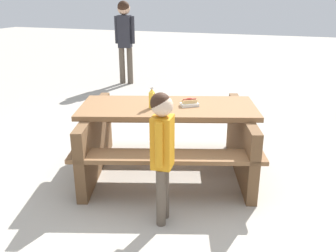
% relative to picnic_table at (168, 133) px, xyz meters
% --- Properties ---
extents(ground_plane, '(30.00, 30.00, 0.00)m').
position_rel_picnic_table_xyz_m(ground_plane, '(0.00, 0.00, -0.44)').
color(ground_plane, '#ADA599').
rests_on(ground_plane, ground).
extents(picnic_table, '(2.14, 1.89, 0.75)m').
position_rel_picnic_table_xyz_m(picnic_table, '(0.00, 0.00, 0.00)').
color(picnic_table, brown).
rests_on(picnic_table, ground).
extents(soda_bottle, '(0.06, 0.06, 0.22)m').
position_rel_picnic_table_xyz_m(soda_bottle, '(-0.12, -0.13, 0.41)').
color(soda_bottle, yellow).
rests_on(soda_bottle, picnic_table).
extents(hotdog_tray, '(0.21, 0.19, 0.08)m').
position_rel_picnic_table_xyz_m(hotdog_tray, '(0.21, 0.06, 0.34)').
color(hotdog_tray, white).
rests_on(hotdog_tray, picnic_table).
extents(child_in_coat, '(0.18, 0.28, 1.13)m').
position_rel_picnic_table_xyz_m(child_in_coat, '(0.26, -0.89, 0.28)').
color(child_in_coat, brown).
rests_on(child_in_coat, ground).
extents(bystander_adult, '(0.42, 0.29, 1.72)m').
position_rel_picnic_table_xyz_m(bystander_adult, '(-2.23, 3.67, 0.65)').
color(bystander_adult, brown).
rests_on(bystander_adult, ground).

